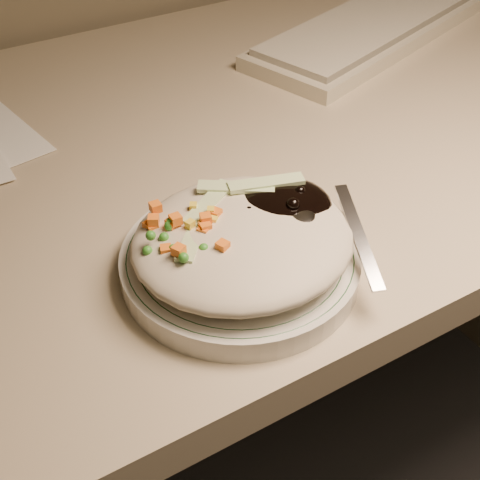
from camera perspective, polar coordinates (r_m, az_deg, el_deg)
desk at (r=0.90m, az=-2.70°, el=-1.86°), size 1.40×0.70×0.74m
plate at (r=0.58m, az=0.00°, el=-1.96°), size 0.21×0.21×0.02m
plate_rim at (r=0.58m, az=0.00°, el=-1.22°), size 0.20×0.20×0.00m
meal at (r=0.57m, az=0.42°, el=0.54°), size 0.21×0.19×0.05m
keyboard at (r=1.04m, az=11.05°, el=17.27°), size 0.45×0.27×0.03m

